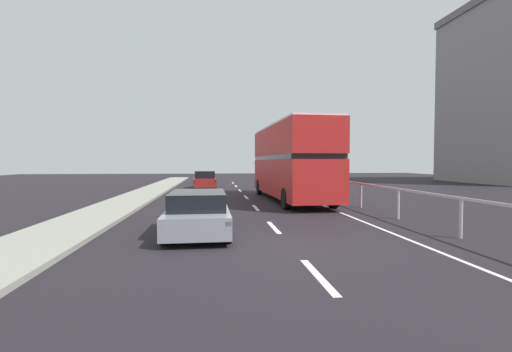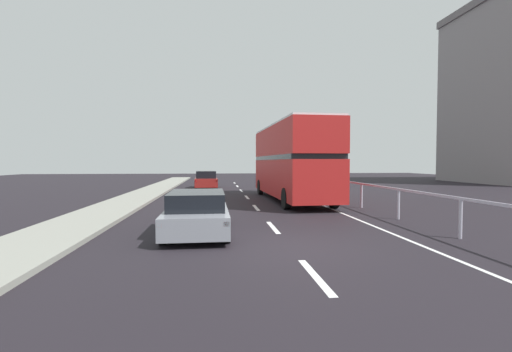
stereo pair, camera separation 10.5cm
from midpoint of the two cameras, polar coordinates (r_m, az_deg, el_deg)
name	(u,v)px [view 2 (the right image)]	position (r m, az deg, el deg)	size (l,w,h in m)	color
ground_plane	(288,247)	(9.64, 5.52, -11.22)	(74.05, 120.00, 0.10)	black
near_sidewalk_kerb	(21,249)	(10.52, -33.09, -9.77)	(2.41, 80.00, 0.14)	gray
lane_paint_markings	(297,205)	(18.33, 6.76, -4.64)	(3.61, 46.00, 0.01)	silver
bridge_side_railing	(348,185)	(19.51, 14.66, -1.47)	(0.10, 42.00, 1.19)	#B1AABD
double_decker_bus_red	(291,160)	(20.52, 5.75, 2.51)	(2.89, 10.80, 4.28)	#B21E1C
hatchback_car_near	(197,212)	(11.30, -9.10, -5.76)	(1.94, 4.61, 1.29)	gray
sedan_car_ahead	(206,180)	(30.20, -7.89, -0.64)	(1.98, 4.27, 1.45)	maroon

